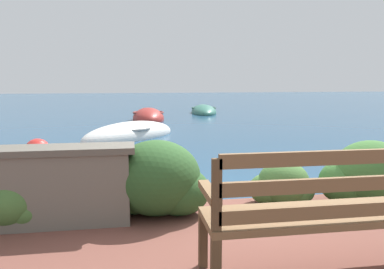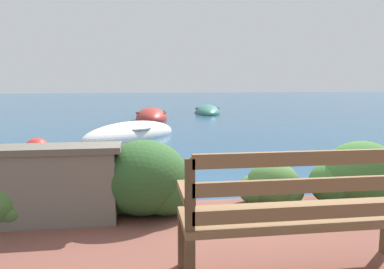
{
  "view_description": "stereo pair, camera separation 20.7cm",
  "coord_description": "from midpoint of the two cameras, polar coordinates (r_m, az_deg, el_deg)",
  "views": [
    {
      "loc": [
        -0.92,
        -4.02,
        1.58
      ],
      "look_at": [
        0.63,
        5.45,
        0.16
      ],
      "focal_mm": 35.0,
      "sensor_mm": 36.0,
      "label": 1
    },
    {
      "loc": [
        -0.71,
        -4.05,
        1.58
      ],
      "look_at": [
        0.63,
        5.45,
        0.16
      ],
      "focal_mm": 35.0,
      "sensor_mm": 36.0,
      "label": 2
    }
  ],
  "objects": [
    {
      "name": "ground_plane",
      "position": [
        4.41,
        2.05,
        -12.64
      ],
      "size": [
        80.0,
        80.0,
        0.0
      ],
      "color": "navy"
    },
    {
      "name": "park_bench",
      "position": [
        2.73,
        17.78,
        -10.78
      ],
      "size": [
        1.69,
        0.48,
        0.93
      ],
      "rotation": [
        0.0,
        0.0,
        0.04
      ],
      "color": "brown",
      "rests_on": "patio_terrace"
    },
    {
      "name": "rowboat_mid",
      "position": [
        14.79,
        -7.07,
        2.5
      ],
      "size": [
        1.25,
        2.41,
        0.83
      ],
      "rotation": [
        0.0,
        0.0,
        4.7
      ],
      "color": "#9E2D28",
      "rests_on": "ground_plane"
    },
    {
      "name": "hedge_clump_centre",
      "position": [
        3.84,
        -7.24,
        -7.25
      ],
      "size": [
        1.12,
        0.81,
        0.76
      ],
      "color": "#284C23",
      "rests_on": "patio_terrace"
    },
    {
      "name": "rowboat_nearest",
      "position": [
        10.31,
        -10.0,
        -0.16
      ],
      "size": [
        3.03,
        2.96,
        0.78
      ],
      "rotation": [
        0.0,
        0.0,
        3.9
      ],
      "color": "silver",
      "rests_on": "ground_plane"
    },
    {
      "name": "hedge_clump_left",
      "position": [
        3.97,
        -27.38,
        -9.44
      ],
      "size": [
        0.72,
        0.52,
        0.49
      ],
      "color": "#426B33",
      "rests_on": "patio_terrace"
    },
    {
      "name": "rowboat_far",
      "position": [
        17.78,
        1.47,
        3.5
      ],
      "size": [
        1.51,
        3.16,
        0.67
      ],
      "rotation": [
        0.0,
        0.0,
        1.45
      ],
      "color": "#336B5B",
      "rests_on": "ground_plane"
    },
    {
      "name": "mooring_buoy",
      "position": [
        8.5,
        -23.11,
        -2.36
      ],
      "size": [
        0.59,
        0.59,
        0.53
      ],
      "color": "red",
      "rests_on": "ground_plane"
    },
    {
      "name": "stone_wall",
      "position": [
        3.92,
        -28.49,
        -7.18
      ],
      "size": [
        2.44,
        0.39,
        0.75
      ],
      "color": "#666056",
      "rests_on": "patio_terrace"
    },
    {
      "name": "hedge_clump_far_right",
      "position": [
        4.48,
        24.16,
        -5.95
      ],
      "size": [
        1.05,
        0.75,
        0.71
      ],
      "color": "#38662D",
      "rests_on": "patio_terrace"
    },
    {
      "name": "hedge_clump_right",
      "position": [
        4.23,
        12.22,
        -7.62
      ],
      "size": [
        0.71,
        0.51,
        0.48
      ],
      "color": "#426B33",
      "rests_on": "patio_terrace"
    }
  ]
}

